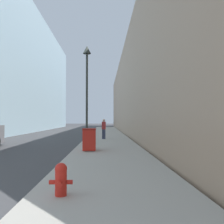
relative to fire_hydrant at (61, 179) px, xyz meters
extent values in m
cube|color=#ADA89E|center=(1.12, 17.25, -0.43)|extent=(3.68, 60.00, 0.16)
cube|color=#9E7F66|center=(9.06, 25.25, 4.53)|extent=(12.00, 60.00, 10.07)
cylinder|color=red|center=(0.00, 0.01, -0.10)|extent=(0.24, 0.24, 0.50)
sphere|color=red|center=(0.00, 0.01, 0.19)|extent=(0.25, 0.25, 0.25)
cylinder|color=red|center=(0.00, 0.01, 0.27)|extent=(0.07, 0.07, 0.05)
cylinder|color=red|center=(0.00, -0.17, -0.07)|extent=(0.11, 0.12, 0.11)
cylinder|color=red|center=(-0.18, 0.01, -0.07)|extent=(0.12, 0.09, 0.09)
cylinder|color=red|center=(0.18, 0.01, -0.07)|extent=(0.12, 0.09, 0.09)
cube|color=red|center=(0.13, 7.33, 0.18)|extent=(0.63, 0.64, 1.00)
cube|color=maroon|center=(0.13, 7.33, 0.72)|extent=(0.65, 0.65, 0.08)
cylinder|color=black|center=(-0.14, 7.60, -0.27)|extent=(0.05, 0.16, 0.16)
cylinder|color=black|center=(0.40, 7.60, -0.27)|extent=(0.05, 0.16, 0.16)
cylinder|color=#2D332D|center=(-0.20, 10.17, -0.22)|extent=(0.25, 0.25, 0.25)
cylinder|color=#2D332D|center=(-0.20, 10.17, 2.47)|extent=(0.13, 0.13, 5.63)
cone|color=#2D332D|center=(-0.20, 10.17, 5.53)|extent=(0.49, 0.49, 0.49)
cube|color=#2D3347|center=(0.83, 14.84, 0.04)|extent=(0.27, 0.19, 0.77)
cube|color=maroon|center=(0.83, 14.84, 0.72)|extent=(0.32, 0.19, 0.61)
sphere|color=tan|center=(0.83, 14.84, 1.13)|extent=(0.21, 0.21, 0.21)
camera|label=1|loc=(0.89, -5.17, 1.21)|focal=40.00mm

